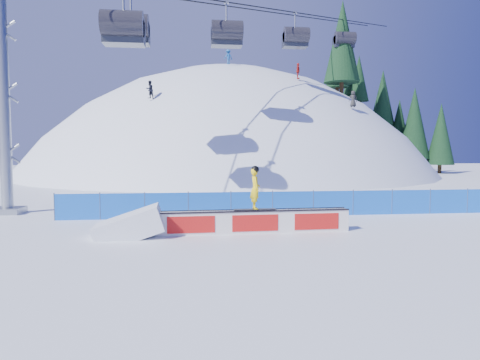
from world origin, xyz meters
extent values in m
plane|color=white|center=(0.00, 0.00, 0.00)|extent=(160.00, 160.00, 0.00)
sphere|color=white|center=(0.00, 42.00, -18.00)|extent=(64.00, 64.00, 64.00)
cylinder|color=black|center=(13.46, 39.99, 11.56)|extent=(0.50, 0.50, 1.40)
cone|color=black|center=(13.46, 39.99, 16.03)|extent=(3.40, 3.40, 7.73)
cylinder|color=black|center=(14.24, 43.87, 11.20)|extent=(0.50, 0.50, 1.40)
cone|color=black|center=(14.24, 43.87, 16.31)|extent=(3.98, 3.98, 9.04)
cylinder|color=black|center=(16.66, 44.74, 9.78)|extent=(0.50, 0.50, 1.40)
cone|color=black|center=(16.66, 44.74, 13.47)|extent=(2.72, 2.72, 6.19)
cylinder|color=black|center=(19.60, 42.09, 7.89)|extent=(0.50, 0.50, 1.40)
cone|color=black|center=(19.60, 42.09, 13.04)|extent=(4.00, 4.00, 9.10)
cylinder|color=black|center=(20.19, 38.79, 7.22)|extent=(0.50, 0.50, 1.40)
cone|color=black|center=(20.19, 38.79, 11.01)|extent=(2.81, 2.81, 6.39)
cylinder|color=black|center=(22.70, 38.28, 4.84)|extent=(0.50, 0.50, 1.40)
cone|color=black|center=(22.70, 38.28, 8.57)|extent=(2.75, 2.75, 6.25)
cylinder|color=black|center=(25.42, 38.42, 1.70)|extent=(0.50, 0.50, 1.40)
cone|color=black|center=(25.42, 38.42, 6.59)|extent=(3.78, 3.78, 8.58)
cylinder|color=black|center=(26.51, 44.13, 0.60)|extent=(0.50, 0.50, 1.40)
cone|color=black|center=(26.51, 44.13, 6.15)|extent=(4.36, 4.36, 9.90)
cylinder|color=black|center=(26.15, 45.94, 0.61)|extent=(0.50, 0.50, 1.40)
cone|color=black|center=(26.15, 45.94, 5.27)|extent=(3.57, 3.57, 8.11)
cylinder|color=black|center=(28.89, 42.84, 0.60)|extent=(0.50, 0.50, 1.40)
cone|color=black|center=(28.89, 42.84, 6.04)|extent=(4.26, 4.26, 9.69)
cube|color=blue|center=(0.00, 4.50, 0.60)|extent=(22.00, 0.03, 1.20)
cylinder|color=#3A4769|center=(-11.00, 4.50, 0.65)|extent=(0.05, 0.05, 1.30)
cylinder|color=#3A4769|center=(-9.00, 4.50, 0.65)|extent=(0.05, 0.05, 1.30)
cylinder|color=#3A4769|center=(-7.00, 4.50, 0.65)|extent=(0.05, 0.05, 1.30)
cylinder|color=#3A4769|center=(-5.00, 4.50, 0.65)|extent=(0.05, 0.05, 1.30)
cylinder|color=#3A4769|center=(-3.00, 4.50, 0.65)|extent=(0.05, 0.05, 1.30)
cylinder|color=#3A4769|center=(-1.00, 4.50, 0.65)|extent=(0.05, 0.05, 1.30)
cylinder|color=#3A4769|center=(1.00, 4.50, 0.65)|extent=(0.05, 0.05, 1.30)
cylinder|color=#3A4769|center=(3.00, 4.50, 0.65)|extent=(0.05, 0.05, 1.30)
cylinder|color=#3A4769|center=(5.00, 4.50, 0.65)|extent=(0.05, 0.05, 1.30)
cylinder|color=#3A4769|center=(7.00, 4.50, 0.65)|extent=(0.05, 0.05, 1.30)
cylinder|color=#3A4769|center=(9.00, 4.50, 0.65)|extent=(0.05, 0.05, 1.30)
cube|color=#969CA4|center=(-14.00, 7.00, 0.15)|extent=(1.40, 1.40, 0.30)
cylinder|color=#969CA4|center=(-14.00, 7.00, 6.00)|extent=(0.56, 0.56, 12.00)
cylinder|color=#26242C|center=(-8.75, 10.55, 10.52)|extent=(2.40, 1.50, 1.50)
cylinder|color=#26242C|center=(-2.00, 17.93, 12.36)|extent=(2.40, 1.50, 1.50)
cylinder|color=#26242C|center=(5.50, 26.13, 14.40)|extent=(2.40, 1.50, 1.50)
cylinder|color=#26242C|center=(13.75, 35.15, 16.64)|extent=(2.40, 1.50, 1.50)
cube|color=silver|center=(-2.48, 0.61, 0.42)|extent=(7.45, 0.73, 0.84)
cube|color=gray|center=(-2.48, 0.61, 0.86)|extent=(7.38, 0.75, 0.04)
cube|color=black|center=(-2.47, 0.36, 0.87)|extent=(7.44, 0.29, 0.06)
cube|color=black|center=(-2.48, 0.85, 0.87)|extent=(7.44, 0.29, 0.06)
cube|color=red|center=(-2.47, 0.36, 0.42)|extent=(7.07, 0.27, 0.63)
cube|color=red|center=(-2.48, 0.85, 0.42)|extent=(7.07, 0.27, 0.63)
cube|color=black|center=(-2.44, 0.61, 0.91)|extent=(1.63, 0.35, 0.03)
imported|color=yellow|center=(-2.44, 0.61, 1.71)|extent=(0.42, 0.60, 1.56)
sphere|color=black|center=(-2.44, 0.61, 2.44)|extent=(0.29, 0.29, 0.29)
imported|color=black|center=(-8.58, 25.39, 8.80)|extent=(1.00, 1.01, 1.65)
imported|color=#B32019|center=(6.58, 29.61, 11.58)|extent=(0.68, 1.05, 1.65)
imported|color=#1C5FA8|center=(-0.46, 34.21, 13.86)|extent=(1.23, 1.03, 1.65)
imported|color=#262626|center=(11.52, 26.51, 8.35)|extent=(0.84, 0.58, 1.65)
camera|label=1|loc=(-4.90, -15.46, 3.17)|focal=32.00mm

